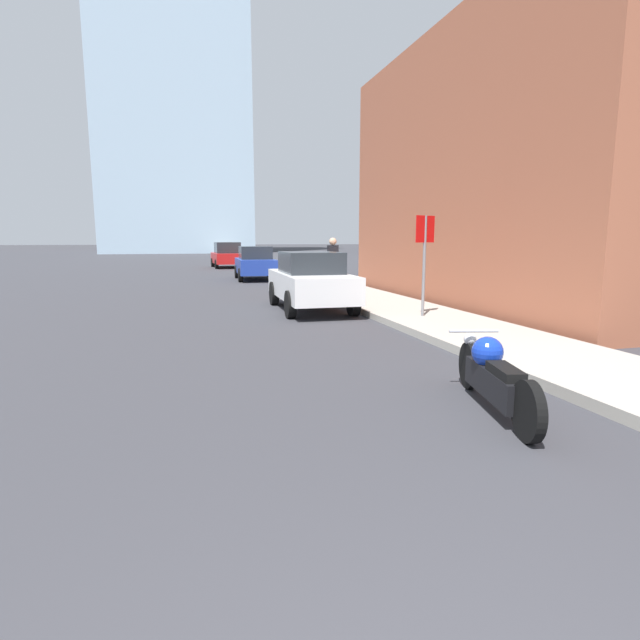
{
  "coord_description": "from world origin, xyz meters",
  "views": [
    {
      "loc": [
        -0.76,
        -0.55,
        1.9
      ],
      "look_at": [
        1.1,
        6.28,
        0.76
      ],
      "focal_mm": 28.0,
      "sensor_mm": 36.0,
      "label": 1
    }
  ],
  "objects": [
    {
      "name": "parked_car_red",
      "position": [
        2.18,
        34.31,
        0.84
      ],
      "size": [
        2.11,
        4.18,
        1.73
      ],
      "rotation": [
        0.0,
        0.0,
        0.04
      ],
      "color": "red",
      "rests_on": "ground_plane"
    },
    {
      "name": "brick_storefront",
      "position": [
        11.06,
        12.51,
        3.84
      ],
      "size": [
        9.89,
        12.32,
        7.68
      ],
      "color": "#9E563D",
      "rests_on": "ground_plane"
    },
    {
      "name": "sidewalk",
      "position": [
        4.75,
        40.0,
        0.07
      ],
      "size": [
        2.33,
        240.0,
        0.15
      ],
      "color": "#9E998E",
      "rests_on": "ground_plane"
    },
    {
      "name": "stop_sign",
      "position": [
        4.55,
        9.87,
        1.71
      ],
      "size": [
        0.57,
        0.26,
        2.29
      ],
      "color": "slate",
      "rests_on": "sidewalk"
    },
    {
      "name": "parked_car_blue",
      "position": [
        2.56,
        23.36,
        0.8
      ],
      "size": [
        1.91,
        3.95,
        1.59
      ],
      "rotation": [
        0.0,
        0.0,
        -0.03
      ],
      "color": "#1E3899",
      "rests_on": "ground_plane"
    },
    {
      "name": "parked_car_white",
      "position": [
        2.55,
        12.54,
        0.81
      ],
      "size": [
        1.89,
        4.25,
        1.58
      ],
      "rotation": [
        0.0,
        0.0,
        -0.02
      ],
      "color": "silver",
      "rests_on": "ground_plane"
    },
    {
      "name": "distant_tower",
      "position": [
        -1.21,
        80.72,
        35.94
      ],
      "size": [
        20.74,
        20.74,
        71.87
      ],
      "color": "#9EB7CC",
      "rests_on": "ground_plane"
    },
    {
      "name": "pedestrian",
      "position": [
        4.2,
        15.97,
        1.1
      ],
      "size": [
        0.36,
        0.25,
        1.82
      ],
      "color": "#38383D",
      "rests_on": "sidewalk"
    },
    {
      "name": "motorcycle",
      "position": [
        2.55,
        4.18,
        0.39
      ],
      "size": [
        0.82,
        2.29,
        0.8
      ],
      "rotation": [
        0.0,
        0.0,
        -0.24
      ],
      "color": "black",
      "rests_on": "ground_plane"
    }
  ]
}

